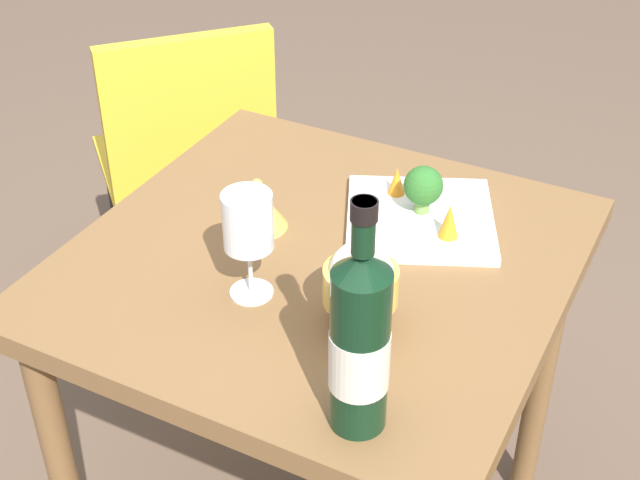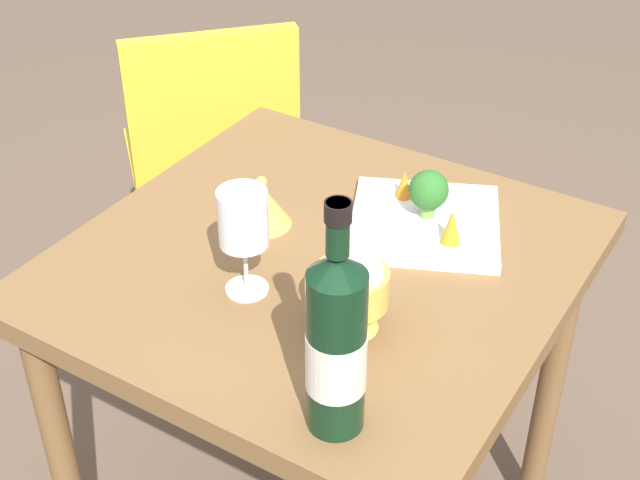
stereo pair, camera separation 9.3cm
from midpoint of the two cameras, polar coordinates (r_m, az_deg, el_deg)
name	(u,v)px [view 1 (the left image)]	position (r m, az deg, el deg)	size (l,w,h in m)	color
dining_table	(320,304)	(1.55, -1.73, -4.08)	(0.79, 0.79, 0.75)	brown
chair_by_wall	(188,150)	(2.26, -9.48, 5.56)	(0.57, 0.57, 0.85)	gold
wine_bottle	(360,342)	(1.11, 0.10, -6.50)	(0.08, 0.08, 0.34)	black
wine_glass	(248,224)	(1.34, -6.55, 0.96)	(0.08, 0.08, 0.18)	white
rice_bowl	(361,285)	(1.30, 0.52, -2.87)	(0.11, 0.11, 0.14)	gold
rice_bowl_lid	(258,207)	(1.54, -5.65, 2.03)	(0.10, 0.10, 0.09)	gold
serving_plate	(420,218)	(1.57, 4.61, 1.32)	(0.33, 0.33, 0.02)	white
broccoli_floret	(423,187)	(1.54, 4.79, 3.32)	(0.07, 0.07, 0.09)	#729E4C
carrot_garnish_left	(449,221)	(1.49, 6.35, 1.17)	(0.03, 0.03, 0.06)	orange
carrot_garnish_right	(397,180)	(1.60, 3.18, 3.72)	(0.03, 0.03, 0.05)	orange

